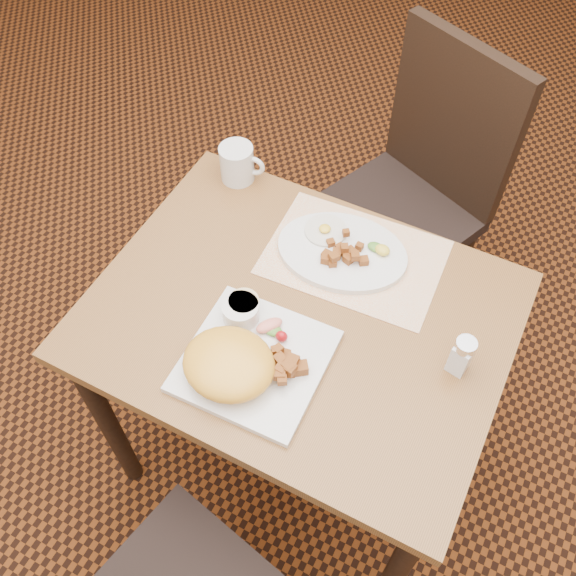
# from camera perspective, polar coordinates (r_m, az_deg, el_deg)

# --- Properties ---
(ground) EXTENTS (8.00, 8.00, 0.00)m
(ground) POSITION_cam_1_polar(r_m,az_deg,el_deg) (2.07, 0.69, -13.84)
(ground) COLOR black
(ground) RESTS_ON ground
(table) EXTENTS (0.90, 0.70, 0.75)m
(table) POSITION_cam_1_polar(r_m,az_deg,el_deg) (1.49, 0.93, -4.51)
(table) COLOR brown
(table) RESTS_ON ground
(chair_far) EXTENTS (0.55, 0.56, 0.97)m
(chair_far) POSITION_cam_1_polar(r_m,az_deg,el_deg) (1.99, 11.29, 8.93)
(chair_far) COLOR black
(chair_far) RESTS_ON ground
(placemat) EXTENTS (0.41, 0.30, 0.00)m
(placemat) POSITION_cam_1_polar(r_m,az_deg,el_deg) (1.50, 5.90, 2.73)
(placemat) COLOR white
(placemat) RESTS_ON table
(plate_square) EXTENTS (0.29, 0.29, 0.02)m
(plate_square) POSITION_cam_1_polar(r_m,az_deg,el_deg) (1.33, -2.94, -6.49)
(plate_square) COLOR silver
(plate_square) RESTS_ON table
(plate_oval) EXTENTS (0.33, 0.27, 0.02)m
(plate_oval) POSITION_cam_1_polar(r_m,az_deg,el_deg) (1.49, 4.82, 3.23)
(plate_oval) COLOR silver
(plate_oval) RESTS_ON placemat
(hollandaise_mound) EXTENTS (0.19, 0.17, 0.07)m
(hollandaise_mound) POSITION_cam_1_polar(r_m,az_deg,el_deg) (1.28, -5.34, -6.72)
(hollandaise_mound) COLOR yellow
(hollandaise_mound) RESTS_ON plate_square
(ramekin) EXTENTS (0.08, 0.09, 0.04)m
(ramekin) POSITION_cam_1_polar(r_m,az_deg,el_deg) (1.36, -4.21, -1.99)
(ramekin) COLOR silver
(ramekin) RESTS_ON plate_square
(garnish_sq) EXTENTS (0.08, 0.07, 0.03)m
(garnish_sq) POSITION_cam_1_polar(r_m,az_deg,el_deg) (1.35, -1.36, -3.66)
(garnish_sq) COLOR #387223
(garnish_sq) RESTS_ON plate_square
(fried_egg) EXTENTS (0.10, 0.10, 0.02)m
(fried_egg) POSITION_cam_1_polar(r_m,az_deg,el_deg) (1.52, 3.36, 5.16)
(fried_egg) COLOR white
(fried_egg) RESTS_ON plate_oval
(garnish_ov) EXTENTS (0.06, 0.04, 0.02)m
(garnish_ov) POSITION_cam_1_polar(r_m,az_deg,el_deg) (1.49, 8.16, 3.47)
(garnish_ov) COLOR #387223
(garnish_ov) RESTS_ON plate_oval
(salt_shaker) EXTENTS (0.05, 0.05, 0.10)m
(salt_shaker) POSITION_cam_1_polar(r_m,az_deg,el_deg) (1.33, 15.18, -5.79)
(salt_shaker) COLOR white
(salt_shaker) RESTS_ON table
(coffee_mug) EXTENTS (0.12, 0.09, 0.10)m
(coffee_mug) POSITION_cam_1_polar(r_m,az_deg,el_deg) (1.64, -4.49, 10.99)
(coffee_mug) COLOR silver
(coffee_mug) RESTS_ON table
(home_fries_sq) EXTENTS (0.10, 0.09, 0.04)m
(home_fries_sq) POSITION_cam_1_polar(r_m,az_deg,el_deg) (1.29, -0.09, -6.85)
(home_fries_sq) COLOR #914B17
(home_fries_sq) RESTS_ON plate_square
(home_fries_ov) EXTENTS (0.12, 0.11, 0.03)m
(home_fries_ov) POSITION_cam_1_polar(r_m,az_deg,el_deg) (1.47, 4.94, 3.08)
(home_fries_ov) COLOR #914B17
(home_fries_ov) RESTS_ON plate_oval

